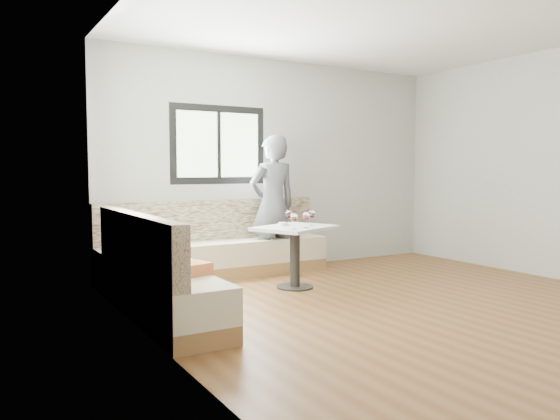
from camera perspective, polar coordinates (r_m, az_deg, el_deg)
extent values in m
cube|color=brown|center=(5.59, 13.14, -9.69)|extent=(5.00, 5.00, 0.01)
cube|color=white|center=(5.62, 13.65, 19.22)|extent=(5.00, 5.00, 0.01)
cube|color=#B7B7B2|center=(7.44, -0.07, 4.75)|extent=(5.00, 0.01, 2.80)
cube|color=#B7B7B2|center=(4.12, -12.73, 5.02)|extent=(0.01, 5.00, 2.80)
cube|color=black|center=(7.03, -6.43, 6.79)|extent=(1.30, 0.02, 1.00)
cube|color=black|center=(5.00, -15.82, 7.68)|extent=(0.02, 1.30, 1.00)
cube|color=olive|center=(6.84, -6.57, -6.37)|extent=(2.90, 0.55, 0.16)
cube|color=beige|center=(6.80, -6.58, -4.51)|extent=(2.90, 0.55, 0.29)
cube|color=beige|center=(6.94, -7.29, -1.04)|extent=(2.90, 0.14, 0.50)
cube|color=olive|center=(5.15, -12.35, -9.99)|extent=(0.55, 2.25, 0.16)
cube|color=beige|center=(5.10, -12.39, -7.54)|extent=(0.55, 2.25, 0.29)
cube|color=beige|center=(4.97, -14.71, -3.24)|extent=(0.14, 2.25, 0.50)
cube|color=#D3733E|center=(4.71, -9.88, -6.04)|extent=(0.42, 0.42, 0.10)
cylinder|color=black|center=(6.24, 1.56, -8.03)|extent=(0.42, 0.42, 0.02)
cylinder|color=black|center=(6.18, 1.57, -5.12)|extent=(0.11, 0.11, 0.66)
cube|color=silver|center=(6.13, 1.57, -1.89)|extent=(1.04, 0.94, 0.04)
imported|color=#4E4F57|center=(6.99, -0.76, 0.57)|extent=(0.65, 0.43, 1.77)
cylinder|color=white|center=(6.15, 0.32, -1.49)|extent=(0.11, 0.11, 0.04)
sphere|color=black|center=(6.16, 0.40, -1.36)|extent=(0.02, 0.02, 0.02)
sphere|color=black|center=(6.15, 0.18, -1.38)|extent=(0.02, 0.02, 0.02)
sphere|color=black|center=(6.13, 0.41, -1.39)|extent=(0.02, 0.02, 0.02)
cylinder|color=white|center=(5.81, 1.48, -2.01)|extent=(0.06, 0.06, 0.01)
cylinder|color=white|center=(5.81, 1.48, -1.61)|extent=(0.01, 0.01, 0.08)
ellipsoid|color=white|center=(5.80, 1.48, -0.78)|extent=(0.08, 0.08, 0.09)
cylinder|color=#51070A|center=(5.80, 1.48, -1.01)|extent=(0.05, 0.05, 0.02)
cylinder|color=white|center=(5.97, 2.75, -1.85)|extent=(0.06, 0.06, 0.01)
cylinder|color=white|center=(5.97, 2.76, -1.46)|extent=(0.01, 0.01, 0.08)
ellipsoid|color=white|center=(5.96, 2.76, -0.65)|extent=(0.08, 0.08, 0.09)
cylinder|color=#51070A|center=(5.96, 2.76, -0.87)|extent=(0.05, 0.05, 0.02)
cylinder|color=white|center=(6.24, 3.33, -1.59)|extent=(0.06, 0.06, 0.01)
cylinder|color=white|center=(6.23, 3.33, -1.22)|extent=(0.01, 0.01, 0.08)
ellipsoid|color=white|center=(6.22, 3.33, -0.44)|extent=(0.08, 0.08, 0.09)
cylinder|color=#51070A|center=(6.23, 3.33, -0.65)|extent=(0.05, 0.05, 0.02)
cylinder|color=white|center=(6.23, 0.90, -1.59)|extent=(0.06, 0.06, 0.01)
cylinder|color=white|center=(6.22, 0.90, -1.22)|extent=(0.01, 0.01, 0.08)
ellipsoid|color=white|center=(6.22, 0.90, -0.44)|extent=(0.08, 0.08, 0.09)
cylinder|color=#51070A|center=(6.22, 0.90, -0.65)|extent=(0.05, 0.05, 0.02)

